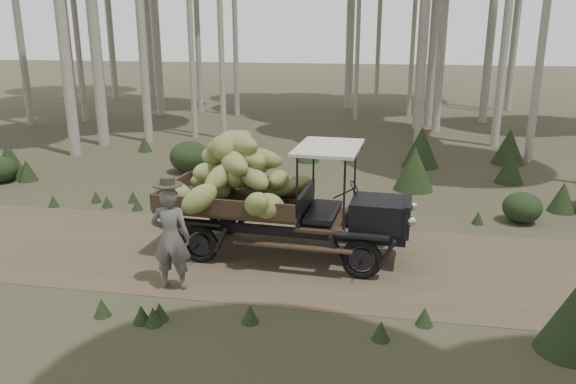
% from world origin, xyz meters
% --- Properties ---
extents(ground, '(120.00, 120.00, 0.00)m').
position_xyz_m(ground, '(0.00, 0.00, 0.00)').
color(ground, '#473D2B').
rests_on(ground, ground).
extents(dirt_track, '(70.00, 4.00, 0.01)m').
position_xyz_m(dirt_track, '(0.00, 0.00, 0.00)').
color(dirt_track, brown).
rests_on(dirt_track, ground).
extents(banana_truck, '(4.95, 2.47, 2.50)m').
position_xyz_m(banana_truck, '(0.22, 0.21, 1.43)').
color(banana_truck, black).
rests_on(banana_truck, ground).
extents(farmer, '(0.70, 0.52, 1.97)m').
position_xyz_m(farmer, '(-0.87, -1.61, 0.93)').
color(farmer, '#585650').
rests_on(farmer, ground).
extents(undergrowth, '(24.85, 22.10, 1.35)m').
position_xyz_m(undergrowth, '(1.64, -0.38, 0.56)').
color(undergrowth, '#233319').
rests_on(undergrowth, ground).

